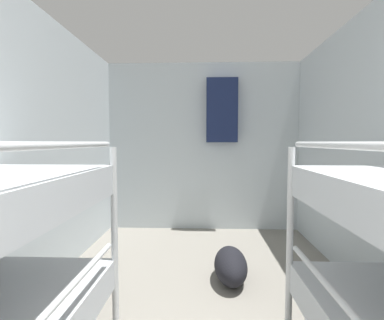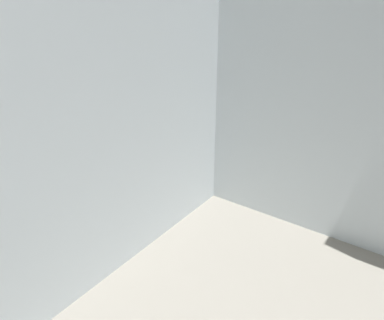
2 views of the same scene
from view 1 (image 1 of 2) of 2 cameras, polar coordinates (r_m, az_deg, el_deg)
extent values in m
cube|color=silver|center=(4.42, 2.09, 2.53)|extent=(2.88, 0.06, 2.43)
cylinder|color=silver|center=(2.15, -14.53, -14.55)|extent=(0.04, 0.04, 1.26)
cylinder|color=silver|center=(1.18, -28.29, 2.35)|extent=(0.03, 1.63, 0.03)
cylinder|color=silver|center=(2.14, 18.13, -14.70)|extent=(0.04, 0.04, 1.26)
cylinder|color=silver|center=(1.17, 31.42, 2.24)|extent=(0.03, 1.63, 0.03)
ellipsoid|color=black|center=(2.95, 7.36, -19.30)|extent=(0.30, 0.62, 0.30)
cube|color=#192347|center=(4.30, 5.73, 9.39)|extent=(0.44, 0.12, 0.90)
camera|label=2|loc=(2.20, 1.64, 9.69)|focal=35.00mm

